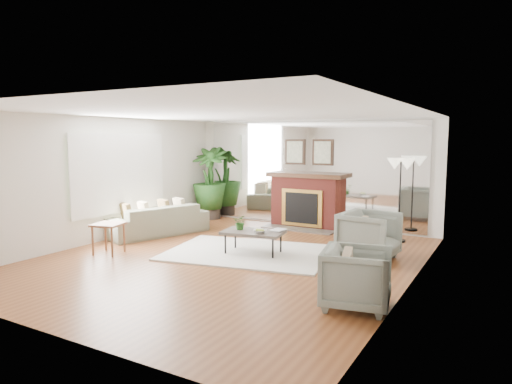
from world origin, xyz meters
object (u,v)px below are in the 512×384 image
Objects in this scene: sofa at (157,220)px; potted_ficus at (210,181)px; coffee_table at (253,233)px; fireplace at (305,199)px; side_table at (108,228)px; armchair_back at (369,236)px; floor_lamp at (401,171)px; armchair_front at (357,278)px.

potted_ficus is (-0.15, 2.18, 0.67)m from sofa.
fireplace is at bearing 94.33° from coffee_table.
side_table is at bearing -82.37° from potted_ficus.
potted_ficus is at bearing 73.58° from armchair_back.
fireplace reaches higher than side_table.
armchair_back is (2.10, -2.07, -0.25)m from fireplace.
coffee_table is at bearing -131.04° from floor_lamp.
fireplace reaches higher than armchair_back.
coffee_table is (0.21, -2.79, -0.27)m from fireplace.
armchair_front is at bearing -33.80° from coffee_table.
potted_ficus is at bearing -157.57° from sofa.
floor_lamp is (4.84, -0.29, 0.45)m from potted_ficus.
armchair_front is 0.49× the size of floor_lamp.
fireplace is 5.11m from armchair_front.
fireplace is 2.49× the size of armchair_front.
floor_lamp is (0.14, 1.62, 1.02)m from armchair_back.
armchair_front is 1.39× the size of side_table.
fireplace is at bearing 19.67° from armchair_front.
armchair_back is at bearing -44.64° from fireplace.
fireplace reaches higher than floor_lamp.
side_table is at bearing 120.78° from armchair_back.
sofa is 4.56m from armchair_back.
armchair_front is 4.09m from floor_lamp.
potted_ficus is at bearing -176.50° from fireplace.
armchair_front is 6.73m from potted_ficus.
floor_lamp is at bearing 0.69° from armchair_back.
fireplace is at bearing 3.50° from potted_ficus.
side_table is at bearing 74.61° from armchair_front.
sofa is at bearing 56.91° from armchair_front.
fireplace is at bearing 168.58° from floor_lamp.
armchair_back is 2.37m from armchair_front.
side_table is 0.35× the size of floor_lamp.
coffee_table is at bearing 28.39° from side_table.
coffee_table is 1.40× the size of armchair_front.
potted_ficus is at bearing 39.90° from armchair_front.
sofa is at bearing -158.14° from floor_lamp.
armchair_back is (1.89, 0.71, 0.02)m from coffee_table.
armchair_back is 0.49× the size of potted_ficus.
potted_ficus is 1.10× the size of floor_lamp.
coffee_table is 2.87m from armchair_front.
fireplace is 1.22× the size of floor_lamp.
floor_lamp is at bearing 130.35° from sofa.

